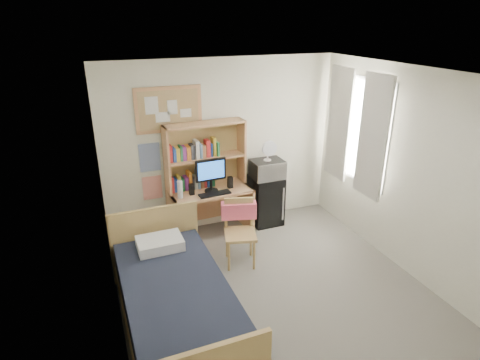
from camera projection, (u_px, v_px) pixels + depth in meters
name	position (u px, v px, depth m)	size (l,w,h in m)	color
floor	(281.00, 300.00, 4.77)	(3.60, 4.20, 0.02)	gray
ceiling	(291.00, 76.00, 3.78)	(3.60, 4.20, 0.02)	white
wall_back	(222.00, 146.00, 6.09)	(3.60, 0.04, 2.60)	white
wall_front	(442.00, 336.00, 2.46)	(3.60, 0.04, 2.60)	white
wall_left	(110.00, 231.00, 3.68)	(0.04, 4.20, 2.60)	white
wall_right	(417.00, 178.00, 4.88)	(0.04, 4.20, 2.60)	white
window_unit	(357.00, 130.00, 5.78)	(0.10, 1.40, 1.70)	white
curtain_left	(373.00, 138.00, 5.43)	(0.04, 0.55, 1.70)	beige
curtain_right	(339.00, 124.00, 6.12)	(0.04, 0.55, 1.70)	beige
bulletin_board	(169.00, 109.00, 5.58)	(0.94, 0.03, 0.64)	tan
poster_wave	(150.00, 157.00, 5.73)	(0.30, 0.01, 0.42)	#294DA7
poster_japan	(152.00, 188.00, 5.91)	(0.28, 0.01, 0.36)	#F03F2A
desk	(211.00, 212.00, 6.06)	(1.20, 0.60, 0.75)	tan
desk_chair	(240.00, 234.00, 5.31)	(0.45, 0.45, 0.90)	tan
mini_fridge	(266.00, 200.00, 6.42)	(0.47, 0.47, 0.79)	black
bed	(177.00, 307.00, 4.20)	(1.06, 2.13, 0.58)	black
hutch	(205.00, 155.00, 5.86)	(1.19, 0.30, 0.97)	tan
monitor	(211.00, 176.00, 5.78)	(0.45, 0.04, 0.48)	black
keyboard	(215.00, 194.00, 5.75)	(0.46, 0.15, 0.02)	black
speaker_left	(192.00, 189.00, 5.72)	(0.07, 0.07, 0.16)	black
speaker_right	(230.00, 182.00, 5.95)	(0.07, 0.07, 0.17)	black
water_bottle	(180.00, 189.00, 5.60)	(0.07, 0.07, 0.26)	white
hoodie	(239.00, 210.00, 5.40)	(0.47, 0.14, 0.23)	#FF6179
microwave	(267.00, 169.00, 6.20)	(0.48, 0.37, 0.28)	#BCBCC1
desk_fan	(268.00, 151.00, 6.09)	(0.23, 0.23, 0.29)	white
pillow	(160.00, 243.00, 4.71)	(0.52, 0.37, 0.13)	white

